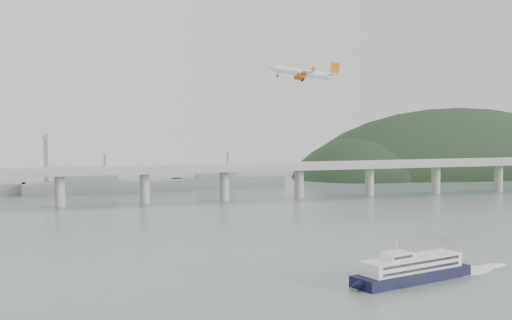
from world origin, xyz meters
name	(u,v)px	position (x,y,z in m)	size (l,w,h in m)	color
ground	(299,275)	(0.00, 0.00, 0.00)	(900.00, 900.00, 0.00)	slate
bridge	(191,174)	(-1.15, 200.00, 17.65)	(800.00, 22.00, 23.90)	#999996
headland	(472,194)	(285.18, 331.75, -19.34)	(365.00, 155.00, 156.00)	black
ferry	(412,270)	(33.33, -17.77, 3.82)	(72.82, 29.29, 14.09)	black
airliner	(304,73)	(29.68, 79.63, 73.96)	(34.06, 31.25, 9.29)	white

